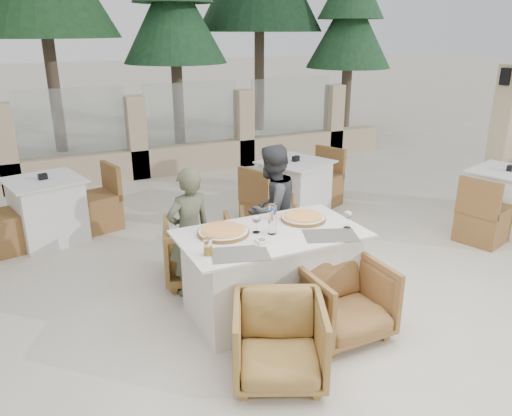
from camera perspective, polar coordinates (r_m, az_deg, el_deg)
name	(u,v)px	position (r m, az deg, el deg)	size (l,w,h in m)	color
ground	(265,307)	(4.72, 1.00, -11.27)	(80.00, 80.00, 0.00)	beige
sand_patch	(73,107)	(17.86, -20.17, 10.75)	(30.00, 16.00, 0.01)	beige
perimeter_wall_far	(136,132)	(8.75, -13.51, 8.46)	(10.00, 0.34, 1.60)	tan
lantern_pillar	(504,140)	(7.73, 26.47, 7.02)	(0.34, 0.34, 2.00)	beige
pine_centre	(174,26)	(11.30, -9.33, 19.85)	(2.20, 2.20, 5.00)	#214E2B
pine_far_right	(349,38)	(12.49, 10.61, 18.60)	(1.98, 1.98, 4.50)	#234F2C
dining_table	(271,272)	(4.49, 1.69, -7.37)	(1.60, 0.90, 0.77)	silver
placemat_near_left	(240,254)	(3.92, -1.84, -5.27)	(0.45, 0.30, 0.00)	#625C54
placemat_near_right	(331,235)	(4.31, 8.52, -3.12)	(0.45, 0.30, 0.00)	#57534B
pizza_left	(223,231)	(4.29, -3.77, -2.64)	(0.45, 0.45, 0.06)	#D2581C
pizza_right	(303,217)	(4.62, 5.42, -1.06)	(0.41, 0.41, 0.05)	orange
water_bottle	(272,221)	(4.25, 1.86, -1.45)	(0.07, 0.07, 0.25)	#ACCCE2
wine_glass_centre	(256,223)	(4.29, 0.03, -1.69)	(0.08, 0.08, 0.18)	white
wine_glass_corner	(348,218)	(4.46, 10.44, -1.16)	(0.08, 0.08, 0.18)	white
beer_glass_left	(208,247)	(3.90, -5.51, -4.41)	(0.07, 0.07, 0.14)	gold
beer_glass_right	(273,212)	(4.61, 1.92, -0.43)	(0.07, 0.07, 0.14)	orange
olive_dish	(262,241)	(4.10, 0.71, -3.82)	(0.11, 0.11, 0.04)	silver
armchair_far_left	(199,250)	(5.11, -6.58, -4.80)	(0.68, 0.70, 0.64)	olive
armchair_far_right	(271,239)	(5.38, 1.73, -3.54)	(0.65, 0.67, 0.61)	olive
armchair_near_left	(279,341)	(3.73, 2.64, -14.95)	(0.65, 0.67, 0.61)	olive
armchair_near_right	(343,299)	(4.27, 9.93, -10.22)	(0.68, 0.70, 0.64)	brown
diner_left	(189,233)	(4.74, -7.64, -2.80)	(0.46, 0.30, 1.26)	#4E523B
diner_right	(271,209)	(5.18, 1.76, -0.09)	(0.66, 0.51, 1.35)	#3E4144
bg_table_a	(48,210)	(6.48, -22.70, -0.23)	(1.64, 0.82, 0.77)	silver
bg_table_b	(295,189)	(6.82, 4.48, 2.22)	(1.64, 0.82, 0.77)	silver
bg_table_c	(505,200)	(7.09, 26.55, 0.83)	(1.64, 0.82, 0.77)	white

